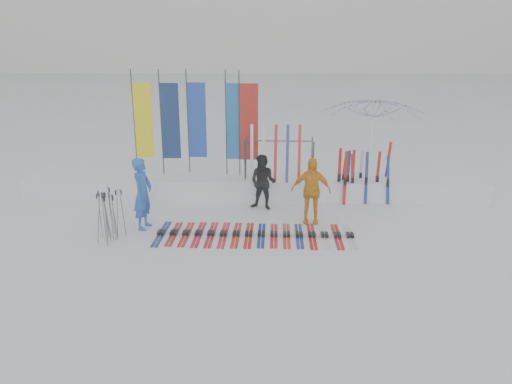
{
  "coord_description": "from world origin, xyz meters",
  "views": [
    {
      "loc": [
        0.68,
        -10.29,
        4.69
      ],
      "look_at": [
        0.2,
        1.6,
        1.0
      ],
      "focal_mm": 35.0,
      "sensor_mm": 36.0,
      "label": 1
    }
  ],
  "objects_px": {
    "person_blue": "(143,194)",
    "ski_rack": "(279,154)",
    "person_yellow": "(311,191)",
    "person_black": "(263,182)",
    "tent_canopy": "(370,143)",
    "ski_row": "(255,234)"
  },
  "relations": [
    {
      "from": "ski_row",
      "to": "ski_rack",
      "type": "height_order",
      "value": "ski_rack"
    },
    {
      "from": "person_black",
      "to": "tent_canopy",
      "type": "relative_size",
      "value": 0.48
    },
    {
      "from": "person_yellow",
      "to": "ski_rack",
      "type": "bearing_deg",
      "value": 114.69
    },
    {
      "from": "person_black",
      "to": "ski_rack",
      "type": "relative_size",
      "value": 0.77
    },
    {
      "from": "person_blue",
      "to": "ski_rack",
      "type": "height_order",
      "value": "person_blue"
    },
    {
      "from": "person_blue",
      "to": "person_black",
      "type": "xyz_separation_m",
      "value": [
        3.0,
        1.62,
        -0.14
      ]
    },
    {
      "from": "person_blue",
      "to": "ski_row",
      "type": "distance_m",
      "value": 3.02
    },
    {
      "from": "tent_canopy",
      "to": "ski_row",
      "type": "distance_m",
      "value": 5.71
    },
    {
      "from": "person_yellow",
      "to": "ski_row",
      "type": "distance_m",
      "value": 1.93
    },
    {
      "from": "person_yellow",
      "to": "person_black",
      "type": "bearing_deg",
      "value": 143.13
    },
    {
      "from": "ski_row",
      "to": "ski_rack",
      "type": "xyz_separation_m",
      "value": [
        0.59,
        3.02,
        1.35
      ]
    },
    {
      "from": "ski_row",
      "to": "tent_canopy",
      "type": "bearing_deg",
      "value": 50.68
    },
    {
      "from": "person_blue",
      "to": "person_yellow",
      "type": "height_order",
      "value": "person_blue"
    },
    {
      "from": "ski_row",
      "to": "person_blue",
      "type": "bearing_deg",
      "value": 171.72
    },
    {
      "from": "person_blue",
      "to": "person_black",
      "type": "height_order",
      "value": "person_blue"
    },
    {
      "from": "person_yellow",
      "to": "ski_row",
      "type": "xyz_separation_m",
      "value": [
        -1.42,
        -0.99,
        -0.84
      ]
    },
    {
      "from": "person_black",
      "to": "ski_rack",
      "type": "xyz_separation_m",
      "value": [
        0.44,
        0.98,
        0.6
      ]
    },
    {
      "from": "person_blue",
      "to": "person_yellow",
      "type": "relative_size",
      "value": 1.05
    },
    {
      "from": "person_blue",
      "to": "ski_rack",
      "type": "relative_size",
      "value": 0.9
    },
    {
      "from": "person_black",
      "to": "ski_row",
      "type": "xyz_separation_m",
      "value": [
        -0.14,
        -2.04,
        -0.75
      ]
    },
    {
      "from": "person_black",
      "to": "tent_canopy",
      "type": "bearing_deg",
      "value": 52.32
    },
    {
      "from": "person_blue",
      "to": "person_yellow",
      "type": "xyz_separation_m",
      "value": [
        4.28,
        0.58,
        -0.05
      ]
    }
  ]
}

